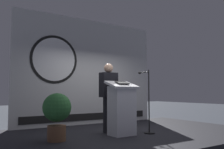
% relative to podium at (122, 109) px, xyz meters
% --- Properties ---
extents(ground_plane, '(40.00, 40.00, 0.00)m').
position_rel_podium_xyz_m(ground_plane, '(0.28, 0.26, -0.88)').
color(ground_plane, '#383D47').
extents(stage_platform, '(6.40, 4.00, 0.30)m').
position_rel_podium_xyz_m(stage_platform, '(0.28, 0.26, -0.73)').
color(stage_platform, black).
rests_on(stage_platform, ground).
extents(banner_display, '(4.52, 0.12, 3.15)m').
position_rel_podium_xyz_m(banner_display, '(0.24, 2.10, 0.99)').
color(banner_display, silver).
rests_on(banner_display, stage_platform).
extents(podium, '(0.64, 0.49, 1.21)m').
position_rel_podium_xyz_m(podium, '(0.00, 0.00, 0.00)').
color(podium, silver).
rests_on(podium, stage_platform).
extents(speaker_person, '(0.40, 0.26, 1.63)m').
position_rel_podium_xyz_m(speaker_person, '(-0.05, 0.48, 0.25)').
color(speaker_person, black).
rests_on(speaker_person, stage_platform).
extents(microphone_stand, '(0.24, 0.48, 1.47)m').
position_rel_podium_xyz_m(microphone_stand, '(0.67, -0.11, -0.07)').
color(microphone_stand, black).
rests_on(microphone_stand, stage_platform).
extents(potted_plant, '(0.56, 0.56, 0.93)m').
position_rel_podium_xyz_m(potted_plant, '(-1.43, 0.19, -0.02)').
color(potted_plant, brown).
rests_on(potted_plant, stage_platform).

